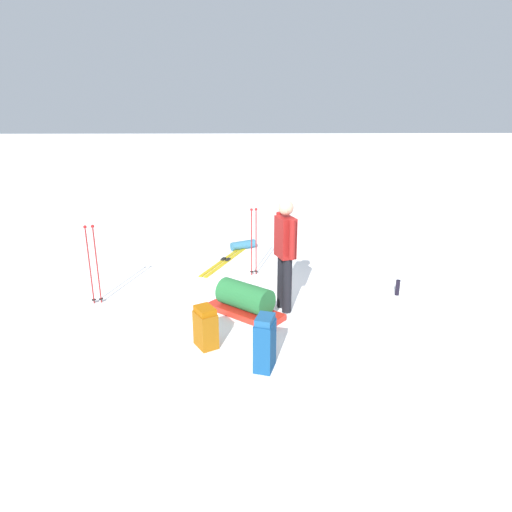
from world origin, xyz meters
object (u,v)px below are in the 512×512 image
object	(u,v)px
skier_standing	(285,250)
thermos_bottle	(398,288)
ski_poles_planted_near	(93,261)
backpack_large_dark	(265,343)
ski_poles_planted_far	(254,238)
gear_sled	(245,300)
sleeping_mat_rolled	(243,245)
backpack_bright	(206,327)
ski_pair_near	(226,260)

from	to	relation	value
skier_standing	thermos_bottle	distance (m)	2.14
skier_standing	ski_poles_planted_near	xyz separation A→B (m)	(2.93, -0.30, -0.25)
skier_standing	thermos_bottle	bearing A→B (deg)	-165.35
skier_standing	backpack_large_dark	world-z (taller)	skier_standing
ski_poles_planted_far	gear_sled	bearing A→B (deg)	84.46
skier_standing	sleeping_mat_rolled	distance (m)	3.23
backpack_bright	ski_poles_planted_near	xyz separation A→B (m)	(1.83, -1.40, 0.44)
ski_poles_planted_near	ski_poles_planted_far	bearing A→B (deg)	-154.33
gear_sled	thermos_bottle	bearing A→B (deg)	-165.10
skier_standing	ski_poles_planted_near	size ratio (longest dim) A/B	1.33
skier_standing	ski_pair_near	world-z (taller)	skier_standing
skier_standing	gear_sled	size ratio (longest dim) A/B	1.41
gear_sled	sleeping_mat_rolled	xyz separation A→B (m)	(0.04, -3.21, -0.13)
ski_pair_near	ski_poles_planted_far	size ratio (longest dim) A/B	1.52
gear_sled	backpack_bright	bearing A→B (deg)	61.38
backpack_large_dark	gear_sled	size ratio (longest dim) A/B	0.57
ski_poles_planted_far	sleeping_mat_rolled	distance (m)	1.68
gear_sled	thermos_bottle	distance (m)	2.59
ski_poles_planted_far	thermos_bottle	size ratio (longest dim) A/B	4.81
ski_poles_planted_near	thermos_bottle	bearing A→B (deg)	-177.60
skier_standing	ski_poles_planted_far	bearing A→B (deg)	-73.85
backpack_large_dark	thermos_bottle	world-z (taller)	backpack_large_dark
backpack_bright	sleeping_mat_rolled	world-z (taller)	backpack_bright
backpack_large_dark	thermos_bottle	bearing A→B (deg)	-136.68
backpack_large_dark	ski_poles_planted_far	distance (m)	3.16
ski_poles_planted_near	gear_sled	bearing A→B (deg)	168.79
ski_poles_planted_far	sleeping_mat_rolled	xyz separation A→B (m)	(0.20, -1.55, -0.61)
skier_standing	thermos_bottle	xyz separation A→B (m)	(-1.91, -0.50, -0.82)
backpack_bright	ski_poles_planted_far	bearing A→B (deg)	-104.48
ski_poles_planted_near	gear_sled	xyz separation A→B (m)	(-2.34, 0.46, -0.48)
ski_poles_planted_near	thermos_bottle	world-z (taller)	ski_poles_planted_near
ski_poles_planted_near	thermos_bottle	xyz separation A→B (m)	(-4.84, -0.20, -0.58)
backpack_large_dark	sleeping_mat_rolled	world-z (taller)	backpack_large_dark
skier_standing	ski_poles_planted_far	xyz separation A→B (m)	(0.43, -1.50, -0.26)
ski_poles_planted_near	ski_pair_near	bearing A→B (deg)	-134.57
backpack_large_dark	backpack_bright	bearing A→B (deg)	-36.28
backpack_bright	gear_sled	distance (m)	1.06
ski_pair_near	ski_poles_planted_far	bearing A→B (deg)	125.39
ski_pair_near	thermos_bottle	bearing A→B (deg)	148.49
ski_poles_planted_near	ski_poles_planted_far	xyz separation A→B (m)	(-2.50, -1.20, -0.01)
ski_pair_near	gear_sled	size ratio (longest dim) A/B	1.57
backpack_bright	thermos_bottle	bearing A→B (deg)	-152.04
backpack_large_dark	ski_poles_planted_far	xyz separation A→B (m)	(0.07, -3.14, 0.36)
skier_standing	ski_poles_planted_near	distance (m)	2.96
ski_poles_planted_near	thermos_bottle	size ratio (longest dim) A/B	4.90
sleeping_mat_rolled	backpack_large_dark	bearing A→B (deg)	93.30
ski_pair_near	ski_poles_planted_far	distance (m)	1.17
backpack_large_dark	sleeping_mat_rolled	bearing A→B (deg)	-86.70
backpack_bright	thermos_bottle	xyz separation A→B (m)	(-3.01, -1.60, -0.14)
backpack_large_dark	backpack_bright	size ratio (longest dim) A/B	1.24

